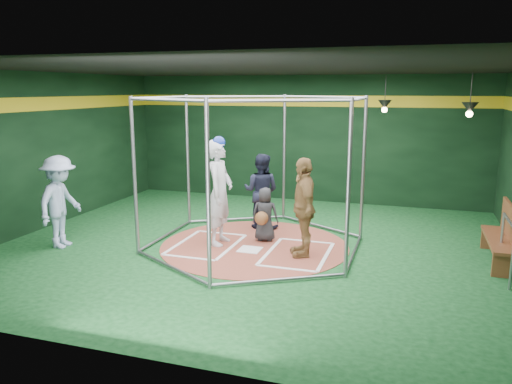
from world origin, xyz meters
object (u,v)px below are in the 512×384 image
(dugout_bench, at_px, (505,234))
(umpire, at_px, (261,191))
(visitor_leopard, at_px, (303,207))
(batter_figure, at_px, (220,192))

(dugout_bench, bearing_deg, umpire, 169.99)
(visitor_leopard, bearing_deg, dugout_bench, 79.23)
(batter_figure, height_order, umpire, batter_figure)
(visitor_leopard, distance_m, dugout_bench, 3.67)
(batter_figure, xyz_separation_m, umpire, (0.44, 1.41, -0.24))
(batter_figure, bearing_deg, umpire, 72.68)
(umpire, bearing_deg, batter_figure, 73.40)
(dugout_bench, bearing_deg, batter_figure, -174.22)
(batter_figure, height_order, visitor_leopard, batter_figure)
(batter_figure, relative_size, visitor_leopard, 1.17)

